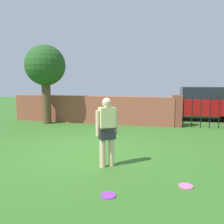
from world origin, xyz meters
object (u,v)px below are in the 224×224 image
(tree, at_px, (45,67))
(frisbee_pink, at_px, (186,186))
(person, at_px, (107,129))
(car, at_px, (201,103))
(frisbee_purple, at_px, (108,195))

(tree, height_order, frisbee_pink, tree)
(person, distance_m, frisbee_pink, 2.07)
(person, bearing_deg, tree, -84.36)
(car, relative_size, frisbee_pink, 15.95)
(tree, relative_size, person, 2.27)
(tree, relative_size, car, 0.85)
(tree, xyz_separation_m, person, (4.36, -4.82, -1.76))
(frisbee_pink, bearing_deg, frisbee_purple, -151.09)
(tree, relative_size, frisbee_purple, 13.62)
(person, height_order, frisbee_purple, person)
(person, distance_m, car, 8.29)
(person, bearing_deg, car, -146.49)
(car, bearing_deg, tree, 18.56)
(person, relative_size, frisbee_purple, 6.00)
(person, height_order, car, car)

